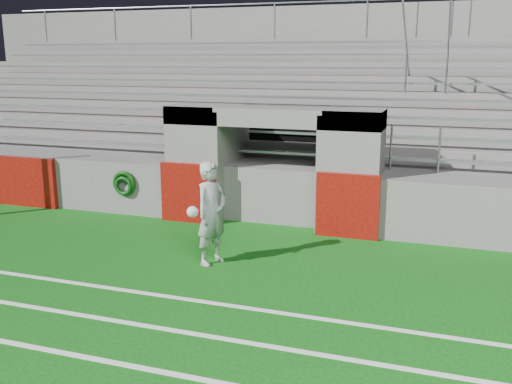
% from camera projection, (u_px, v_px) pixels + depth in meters
% --- Properties ---
extents(ground, '(90.00, 90.00, 0.00)m').
position_uv_depth(ground, '(211.00, 277.00, 9.72)').
color(ground, '#0D4F0F').
rests_on(ground, ground).
extents(stadium_structure, '(26.00, 8.48, 5.42)m').
position_uv_depth(stadium_structure, '(317.00, 133.00, 16.73)').
color(stadium_structure, '#615E5C').
rests_on(stadium_structure, ground).
extents(goalkeeper_with_ball, '(0.71, 0.80, 1.87)m').
position_uv_depth(goalkeeper_with_ball, '(211.00, 213.00, 10.18)').
color(goalkeeper_with_ball, '#A2A6AB').
rests_on(goalkeeper_with_ball, ground).
extents(hose_coil, '(0.60, 0.15, 0.60)m').
position_uv_depth(hose_coil, '(124.00, 184.00, 13.33)').
color(hose_coil, '#0B380B').
rests_on(hose_coil, ground).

